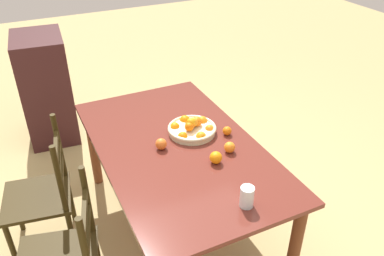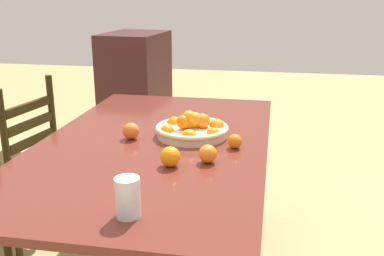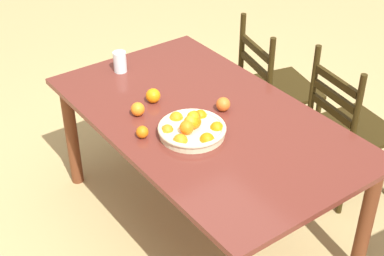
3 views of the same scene
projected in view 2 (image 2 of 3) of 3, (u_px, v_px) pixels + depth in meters
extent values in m
cube|color=maroon|center=(154.00, 144.00, 2.01)|extent=(1.71, 1.00, 0.03)
cylinder|color=brown|center=(255.00, 163.00, 2.77)|extent=(0.08, 0.08, 0.70)
cylinder|color=brown|center=(124.00, 154.00, 2.92)|extent=(0.08, 0.08, 0.70)
cylinder|color=#2D220B|center=(9.00, 254.00, 2.07)|extent=(0.04, 0.04, 0.42)
cube|color=#2D220B|center=(7.00, 169.00, 2.49)|extent=(0.50, 0.50, 0.03)
cylinder|color=#2D220B|center=(9.00, 187.00, 2.79)|extent=(0.04, 0.04, 0.41)
cylinder|color=#2D220B|center=(60.00, 196.00, 2.67)|extent=(0.04, 0.04, 0.41)
cylinder|color=#2D220B|center=(16.00, 226.00, 2.33)|extent=(0.04, 0.04, 0.41)
cylinder|color=#2D220B|center=(52.00, 119.00, 2.52)|extent=(0.04, 0.04, 0.49)
cylinder|color=#2D220B|center=(5.00, 139.00, 2.18)|extent=(0.04, 0.04, 0.49)
cube|color=#2D220B|center=(32.00, 141.00, 2.38)|extent=(0.34, 0.08, 0.04)
cube|color=#2D220B|center=(30.00, 124.00, 2.35)|extent=(0.34, 0.08, 0.04)
cube|color=#2D220B|center=(28.00, 107.00, 2.32)|extent=(0.34, 0.08, 0.04)
cube|color=#37191A|center=(136.00, 95.00, 3.80)|extent=(0.65, 0.50, 1.04)
cylinder|color=beige|center=(192.00, 132.00, 2.06)|extent=(0.32, 0.32, 0.04)
torus|color=beige|center=(192.00, 128.00, 2.05)|extent=(0.34, 0.34, 0.02)
sphere|color=orange|center=(197.00, 121.00, 2.17)|extent=(0.07, 0.07, 0.07)
sphere|color=orange|center=(174.00, 124.00, 2.14)|extent=(0.07, 0.07, 0.07)
sphere|color=orange|center=(167.00, 132.00, 2.01)|extent=(0.07, 0.07, 0.07)
sphere|color=orange|center=(189.00, 137.00, 1.94)|extent=(0.07, 0.07, 0.07)
sphere|color=orange|center=(213.00, 134.00, 1.98)|extent=(0.06, 0.06, 0.06)
sphere|color=orange|center=(217.00, 126.00, 2.09)|extent=(0.07, 0.07, 0.07)
sphere|color=orange|center=(189.00, 117.00, 2.03)|extent=(0.06, 0.06, 0.06)
sphere|color=orange|center=(189.00, 122.00, 2.05)|extent=(0.07, 0.07, 0.07)
sphere|color=orange|center=(195.00, 119.00, 2.04)|extent=(0.06, 0.06, 0.06)
sphere|color=orange|center=(202.00, 121.00, 2.05)|extent=(0.07, 0.07, 0.07)
sphere|color=orange|center=(183.00, 122.00, 2.02)|extent=(0.06, 0.06, 0.06)
sphere|color=orange|center=(193.00, 120.00, 2.05)|extent=(0.07, 0.07, 0.07)
sphere|color=orange|center=(235.00, 141.00, 1.90)|extent=(0.06, 0.06, 0.06)
sphere|color=orange|center=(170.00, 157.00, 1.71)|extent=(0.08, 0.08, 0.08)
sphere|color=orange|center=(131.00, 131.00, 2.02)|extent=(0.08, 0.08, 0.08)
sphere|color=orange|center=(208.00, 154.00, 1.74)|extent=(0.07, 0.07, 0.07)
cylinder|color=silver|center=(128.00, 197.00, 1.32)|extent=(0.08, 0.08, 0.12)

